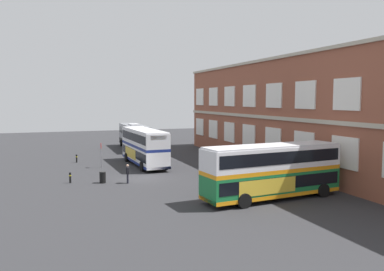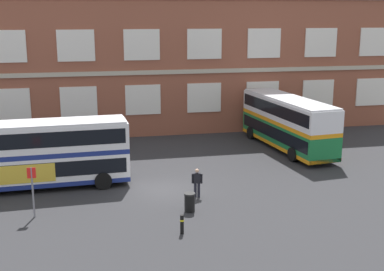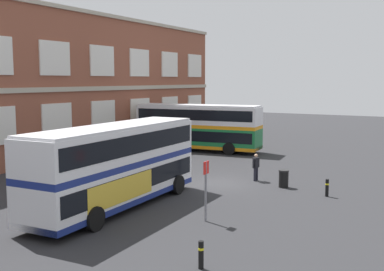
% 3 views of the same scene
% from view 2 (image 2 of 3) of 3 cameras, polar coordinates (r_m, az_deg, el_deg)
% --- Properties ---
extents(ground_plane, '(120.00, 120.00, 0.00)m').
position_cam_2_polar(ground_plane, '(32.89, -3.71, -4.94)').
color(ground_plane, '#2B2B2D').
extents(brick_terminal_building, '(47.97, 8.19, 11.81)m').
position_cam_2_polar(brick_terminal_building, '(47.37, -6.11, 7.79)').
color(brick_terminal_building, brown).
rests_on(brick_terminal_building, ground).
extents(double_decker_near, '(11.10, 3.20, 4.07)m').
position_cam_2_polar(double_decker_near, '(32.15, -17.00, -1.95)').
color(double_decker_near, silver).
rests_on(double_decker_near, ground).
extents(double_decker_middle, '(3.77, 11.21, 4.07)m').
position_cam_2_polar(double_decker_middle, '(40.37, 10.56, 1.48)').
color(double_decker_middle, '#197038').
rests_on(double_decker_middle, ground).
extents(waiting_passenger, '(0.64, 0.33, 1.70)m').
position_cam_2_polar(waiting_passenger, '(29.54, 0.56, -5.16)').
color(waiting_passenger, black).
rests_on(waiting_passenger, ground).
extents(bus_stand_flag, '(0.44, 0.10, 2.70)m').
position_cam_2_polar(bus_stand_flag, '(27.70, -17.32, -5.54)').
color(bus_stand_flag, slate).
rests_on(bus_stand_flag, ground).
extents(station_litter_bin, '(0.60, 0.60, 1.03)m').
position_cam_2_polar(station_litter_bin, '(27.60, -0.26, -7.43)').
color(station_litter_bin, black).
rests_on(station_litter_bin, ground).
extents(safety_bollard_east, '(0.19, 0.19, 0.95)m').
position_cam_2_polar(safety_bollard_east, '(24.96, -1.12, -9.82)').
color(safety_bollard_east, black).
rests_on(safety_bollard_east, ground).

